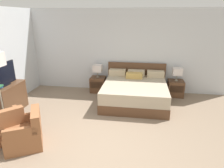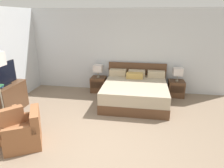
% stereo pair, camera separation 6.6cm
% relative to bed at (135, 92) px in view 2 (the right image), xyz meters
% --- Properties ---
extents(ground_plane, '(10.67, 10.67, 0.00)m').
position_rel_bed_xyz_m(ground_plane, '(-0.62, -2.55, -0.33)').
color(ground_plane, '#84705B').
extents(wall_back, '(7.34, 0.06, 2.79)m').
position_rel_bed_xyz_m(wall_back, '(-0.62, 1.03, 1.06)').
color(wall_back, silver).
rests_on(wall_back, ground).
extents(bed, '(1.97, 2.03, 1.03)m').
position_rel_bed_xyz_m(bed, '(0.00, 0.00, 0.00)').
color(bed, brown).
rests_on(bed, ground).
extents(nightstand_left, '(0.50, 0.47, 0.52)m').
position_rel_bed_xyz_m(nightstand_left, '(-1.32, 0.71, -0.07)').
color(nightstand_left, brown).
rests_on(nightstand_left, ground).
extents(nightstand_right, '(0.50, 0.47, 0.52)m').
position_rel_bed_xyz_m(nightstand_right, '(1.32, 0.71, -0.07)').
color(nightstand_right, brown).
rests_on(nightstand_right, ground).
extents(table_lamp_left, '(0.29, 0.29, 0.44)m').
position_rel_bed_xyz_m(table_lamp_left, '(-1.32, 0.71, 0.50)').
color(table_lamp_left, gray).
rests_on(table_lamp_left, nightstand_left).
extents(table_lamp_right, '(0.29, 0.29, 0.44)m').
position_rel_bed_xyz_m(table_lamp_right, '(1.32, 0.71, 0.50)').
color(table_lamp_right, gray).
rests_on(table_lamp_right, nightstand_right).
extents(dresser, '(0.52, 1.06, 0.79)m').
position_rel_bed_xyz_m(dresser, '(-3.41, -1.21, 0.07)').
color(dresser, brown).
rests_on(dresser, ground).
extents(tv, '(0.18, 0.95, 0.60)m').
position_rel_bed_xyz_m(tv, '(-3.40, -1.25, 0.75)').
color(tv, black).
rests_on(tv, dresser).
extents(armchair_by_window, '(0.97, 0.97, 0.76)m').
position_rel_bed_xyz_m(armchair_by_window, '(-2.65, -2.40, -0.05)').
color(armchair_by_window, '#935B38').
rests_on(armchair_by_window, ground).
extents(armchair_companion, '(0.93, 0.93, 0.76)m').
position_rel_bed_xyz_m(armchair_companion, '(-2.09, -2.57, -0.05)').
color(armchair_companion, '#935B38').
rests_on(armchair_companion, ground).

